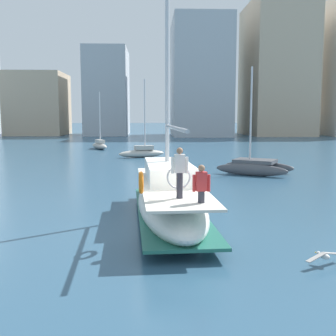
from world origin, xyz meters
TOP-DOWN VIEW (x-y plane):
  - ground_plane at (0.00, 0.00)m, footprint 400.00×400.00m
  - main_sailboat at (0.03, 1.55)m, footprint 2.93×9.72m
  - moored_sloop_far at (-6.78, 35.67)m, footprint 2.81×4.49m
  - moored_cutter_left at (6.45, 14.09)m, footprint 5.44×4.49m
  - moored_cutter_right at (-1.53, 25.67)m, footprint 4.62×2.45m
  - seagull at (3.94, -3.38)m, footprint 1.19×0.73m
  - waterfront_buildings at (1.18, 70.23)m, footprint 89.67×19.84m

SIDE VIEW (x-z plane):
  - ground_plane at x=0.00m, z-range 0.00..0.00m
  - seagull at x=3.94m, z-range 0.19..0.36m
  - moored_sloop_far at x=-6.78m, z-range -2.86..3.86m
  - moored_cutter_right at x=-1.53m, z-range -3.16..4.20m
  - moored_cutter_left at x=6.45m, z-range -3.05..4.21m
  - main_sailboat at x=0.03m, z-range -5.52..7.33m
  - waterfront_buildings at x=1.18m, z-range -1.91..25.87m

